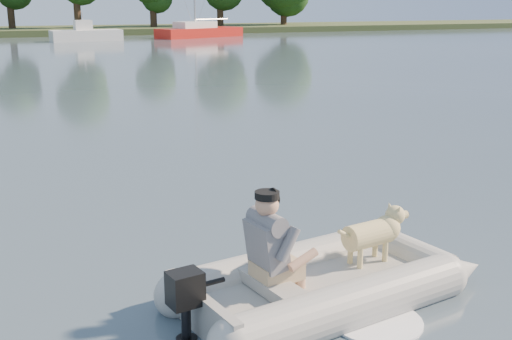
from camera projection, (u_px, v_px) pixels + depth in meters
name	position (u px, v px, depth m)	size (l,w,h in m)	color
water	(284.00, 279.00, 7.87)	(160.00, 160.00, 0.00)	slate
shore_bank	(39.00, 31.00, 63.81)	(160.00, 12.00, 0.70)	#47512D
dinghy	(326.00, 245.00, 7.24)	(4.99, 3.55, 1.47)	#A4A59F
man	(269.00, 241.00, 6.85)	(0.77, 0.66, 1.15)	slate
dog	(368.00, 239.00, 7.66)	(0.99, 0.35, 0.66)	tan
outboard_motor	(186.00, 309.00, 6.40)	(0.44, 0.31, 0.84)	black
motorboat	(86.00, 27.00, 52.74)	(5.88, 2.26, 2.49)	white
sailboat	(199.00, 32.00, 58.31)	(8.70, 5.60, 11.53)	#B11C14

